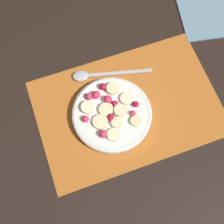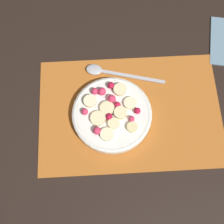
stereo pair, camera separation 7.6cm
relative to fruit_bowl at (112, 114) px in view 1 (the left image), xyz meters
The scene contains 5 objects.
ground_plane 0.05m from the fruit_bowl, 168.40° to the right, with size 3.00×3.00×0.00m, color black.
placemat 0.05m from the fruit_bowl, 168.40° to the right, with size 0.46×0.31×0.01m.
fruit_bowl is the anchor object (origin of this frame).
spoon 0.12m from the fruit_bowl, 88.60° to the right, with size 0.21×0.07×0.01m.
napkin 0.41m from the fruit_bowl, 151.44° to the right, with size 0.18×0.18×0.01m.
Camera 1 is at (0.14, 0.26, 0.75)m, focal length 50.00 mm.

